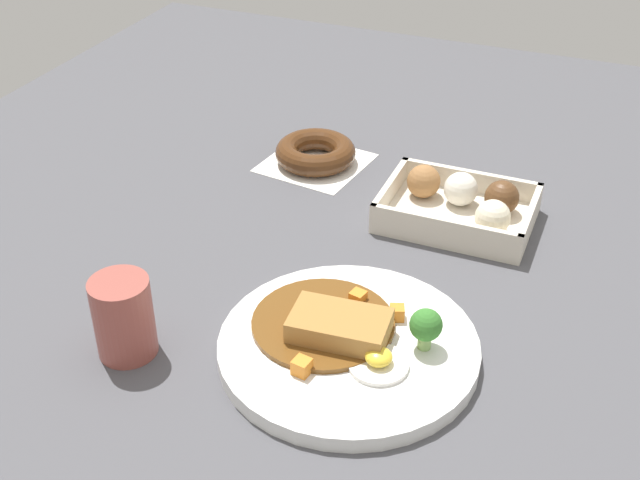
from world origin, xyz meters
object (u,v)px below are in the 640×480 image
(coffee_mug, at_px, (124,317))
(curry_plate, at_px, (348,343))
(donut_box, at_px, (462,206))
(chocolate_ring_donut, at_px, (316,153))

(coffee_mug, bearing_deg, curry_plate, -158.63)
(curry_plate, height_order, donut_box, curry_plate)
(curry_plate, relative_size, donut_box, 1.41)
(donut_box, bearing_deg, coffee_mug, 56.14)
(curry_plate, relative_size, chocolate_ring_donut, 1.74)
(chocolate_ring_donut, relative_size, coffee_mug, 1.75)
(coffee_mug, bearing_deg, donut_box, -123.86)
(curry_plate, relative_size, coffee_mug, 3.05)
(curry_plate, xyz_separation_m, donut_box, (-0.04, -0.31, 0.01))
(donut_box, height_order, coffee_mug, coffee_mug)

